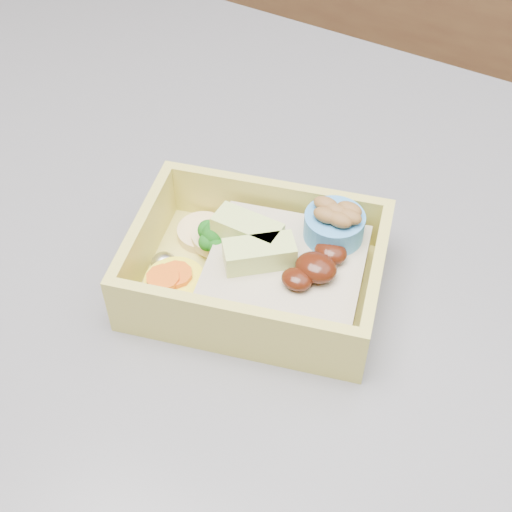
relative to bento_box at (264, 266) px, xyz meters
The scene contains 1 object.
bento_box is the anchor object (origin of this frame).
Camera 1 is at (0.07, -0.27, 1.29)m, focal length 50.00 mm.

